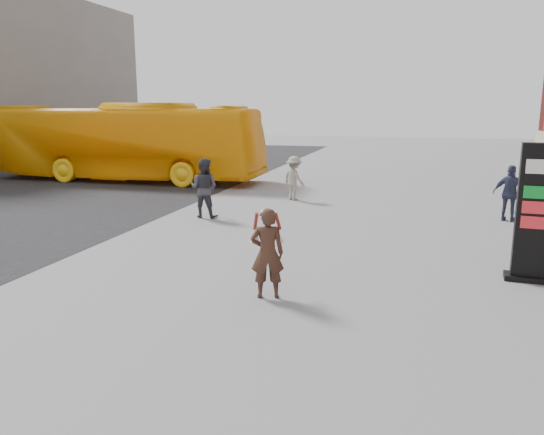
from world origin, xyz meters
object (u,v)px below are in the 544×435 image
(info_pylon, at_px, (534,214))
(pedestrian_a, at_px, (204,188))
(pedestrian_c, at_px, (510,193))
(woman, at_px, (267,252))
(pedestrian_b, at_px, (294,178))
(bus, at_px, (127,142))

(info_pylon, height_order, pedestrian_a, info_pylon)
(pedestrian_a, distance_m, pedestrian_c, 8.97)
(woman, bearing_deg, pedestrian_b, -97.56)
(woman, bearing_deg, pedestrian_a, -76.56)
(bus, bearing_deg, info_pylon, -125.93)
(bus, xyz_separation_m, pedestrian_c, (15.27, -4.74, -0.90))
(bus, relative_size, pedestrian_c, 7.53)
(bus, bearing_deg, pedestrian_c, -107.93)
(info_pylon, distance_m, pedestrian_a, 9.17)
(pedestrian_a, bearing_deg, info_pylon, 156.19)
(pedestrian_a, xyz_separation_m, pedestrian_c, (8.77, 1.89, -0.07))
(bus, height_order, pedestrian_a, bus)
(pedestrian_c, bearing_deg, bus, -1.77)
(info_pylon, xyz_separation_m, bus, (-14.81, 10.47, 0.40))
(woman, xyz_separation_m, pedestrian_a, (-3.73, 6.06, 0.07))
(woman, height_order, bus, bus)
(pedestrian_b, height_order, pedestrian_c, pedestrian_c)
(info_pylon, xyz_separation_m, pedestrian_a, (-8.32, 3.83, -0.43))
(info_pylon, distance_m, pedestrian_c, 5.77)
(info_pylon, relative_size, bus, 0.21)
(info_pylon, height_order, woman, info_pylon)
(info_pylon, relative_size, pedestrian_c, 1.61)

